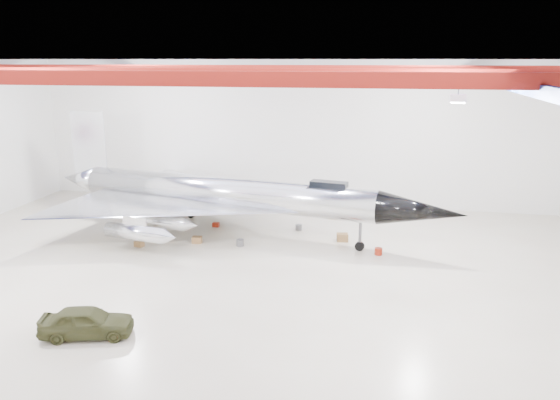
# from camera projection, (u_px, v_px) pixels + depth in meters

# --- Properties ---
(floor) EXTENTS (40.00, 40.00, 0.00)m
(floor) POSITION_uv_depth(u_px,v_px,m) (236.00, 272.00, 29.15)
(floor) COLOR #B7A991
(floor) RESTS_ON ground
(wall_back) EXTENTS (40.00, 0.00, 40.00)m
(wall_back) POSITION_uv_depth(u_px,v_px,m) (288.00, 133.00, 42.00)
(wall_back) COLOR silver
(wall_back) RESTS_ON floor
(ceiling) EXTENTS (40.00, 40.00, 0.00)m
(ceiling) POSITION_uv_depth(u_px,v_px,m) (231.00, 59.00, 26.39)
(ceiling) COLOR #0A0F38
(ceiling) RESTS_ON wall_back
(ceiling_structure) EXTENTS (39.50, 29.50, 1.08)m
(ceiling_structure) POSITION_uv_depth(u_px,v_px,m) (231.00, 74.00, 26.56)
(ceiling_structure) COLOR maroon
(ceiling_structure) RESTS_ON ceiling
(jet_aircraft) EXTENTS (27.58, 18.23, 7.55)m
(jet_aircraft) POSITION_uv_depth(u_px,v_px,m) (223.00, 197.00, 34.83)
(jet_aircraft) COLOR silver
(jet_aircraft) RESTS_ON floor
(jeep) EXTENTS (4.00, 2.45, 1.27)m
(jeep) POSITION_uv_depth(u_px,v_px,m) (87.00, 322.00, 22.23)
(jeep) COLOR #36381C
(jeep) RESTS_ON floor
(crate_ply) EXTENTS (0.59, 0.51, 0.36)m
(crate_ply) POSITION_uv_depth(u_px,v_px,m) (139.00, 244.00, 33.02)
(crate_ply) COLOR olive
(crate_ply) RESTS_ON floor
(toolbox_red) EXTENTS (0.43, 0.35, 0.30)m
(toolbox_red) POSITION_uv_depth(u_px,v_px,m) (216.00, 225.00, 36.90)
(toolbox_red) COLOR maroon
(toolbox_red) RESTS_ON floor
(engine_drum) EXTENTS (0.55, 0.55, 0.41)m
(engine_drum) POSITION_uv_depth(u_px,v_px,m) (240.00, 243.00, 33.09)
(engine_drum) COLOR #59595B
(engine_drum) RESTS_ON floor
(parts_bin) EXTENTS (0.78, 0.67, 0.48)m
(parts_bin) POSITION_uv_depth(u_px,v_px,m) (342.00, 237.00, 33.98)
(parts_bin) COLOR olive
(parts_bin) RESTS_ON floor
(crate_small) EXTENTS (0.46, 0.39, 0.29)m
(crate_small) POSITION_uv_depth(u_px,v_px,m) (159.00, 226.00, 36.72)
(crate_small) COLOR #59595B
(crate_small) RESTS_ON floor
(tool_chest) EXTENTS (0.59, 0.59, 0.40)m
(tool_chest) POSITION_uv_depth(u_px,v_px,m) (378.00, 251.00, 31.63)
(tool_chest) COLOR maroon
(tool_chest) RESTS_ON floor
(oil_barrel) EXTENTS (0.63, 0.53, 0.40)m
(oil_barrel) POSITION_uv_depth(u_px,v_px,m) (197.00, 240.00, 33.66)
(oil_barrel) COLOR olive
(oil_barrel) RESTS_ON floor
(spares_box) EXTENTS (0.54, 0.54, 0.39)m
(spares_box) POSITION_uv_depth(u_px,v_px,m) (299.00, 227.00, 36.16)
(spares_box) COLOR #59595B
(spares_box) RESTS_ON floor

